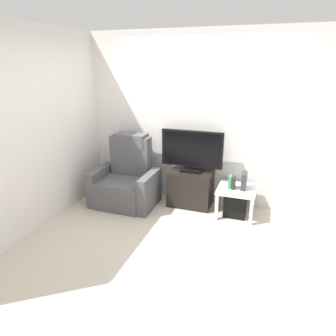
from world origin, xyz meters
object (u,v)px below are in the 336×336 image
object	(u,v)px
side_table	(237,192)
game_console	(244,181)
tv_stand	(190,188)
recliner_armchair	(126,181)
book_leftmost	(230,182)
subwoofer_box	(235,205)
television	(192,150)
book_middle	(234,183)

from	to	relation	value
side_table	game_console	world-z (taller)	game_console
tv_stand	game_console	xyz separation A→B (m)	(0.81, -0.10, 0.26)
recliner_armchair	side_table	world-z (taller)	recliner_armchair
tv_stand	book_leftmost	distance (m)	0.67
side_table	book_leftmost	world-z (taller)	book_leftmost
tv_stand	side_table	bearing A→B (deg)	-8.64
recliner_armchair	book_leftmost	xyz separation A→B (m)	(1.60, 0.12, 0.14)
book_leftmost	game_console	xyz separation A→B (m)	(0.19, 0.03, 0.03)
recliner_armchair	side_table	distance (m)	1.70
book_leftmost	game_console	world-z (taller)	game_console
subwoofer_box	recliner_armchair	bearing A→B (deg)	-175.17
book_leftmost	side_table	bearing A→B (deg)	11.31
recliner_armchair	side_table	bearing A→B (deg)	-6.38
television	side_table	distance (m)	0.90
television	recliner_armchair	xyz separation A→B (m)	(-0.98, -0.27, -0.51)
book_middle	game_console	distance (m)	0.15
subwoofer_box	game_console	bearing A→B (deg)	6.34
recliner_armchair	book_middle	xyz separation A→B (m)	(1.65, 0.12, 0.14)
television	book_leftmost	bearing A→B (deg)	-13.50
book_middle	game_console	xyz separation A→B (m)	(0.14, 0.03, 0.03)
recliner_armchair	tv_stand	bearing A→B (deg)	3.21
tv_stand	side_table	distance (m)	0.73
recliner_armchair	subwoofer_box	world-z (taller)	recliner_armchair
book_middle	book_leftmost	bearing A→B (deg)	180.00
book_leftmost	tv_stand	bearing A→B (deg)	168.19
television	recliner_armchair	bearing A→B (deg)	-164.53
game_console	television	bearing A→B (deg)	171.68
television	recliner_armchair	distance (m)	1.14
subwoofer_box	book_middle	distance (m)	0.35
side_table	book_leftmost	xyz separation A→B (m)	(-0.10, -0.02, 0.16)
recliner_armchair	book_leftmost	distance (m)	1.61
tv_stand	game_console	bearing A→B (deg)	-6.99
television	subwoofer_box	size ratio (longest dim) A/B	2.97
television	recliner_armchair	world-z (taller)	television
subwoofer_box	book_middle	xyz separation A→B (m)	(-0.05, -0.02, 0.35)
television	subwoofer_box	xyz separation A→B (m)	(0.72, -0.13, -0.73)
side_table	book_middle	world-z (taller)	book_middle
subwoofer_box	book_leftmost	size ratio (longest dim) A/B	1.69
subwoofer_box	tv_stand	bearing A→B (deg)	171.36
book_leftmost	book_middle	size ratio (longest dim) A/B	1.08
side_table	book_leftmost	size ratio (longest dim) A/B	2.88
recliner_armchair	book_leftmost	world-z (taller)	recliner_armchair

